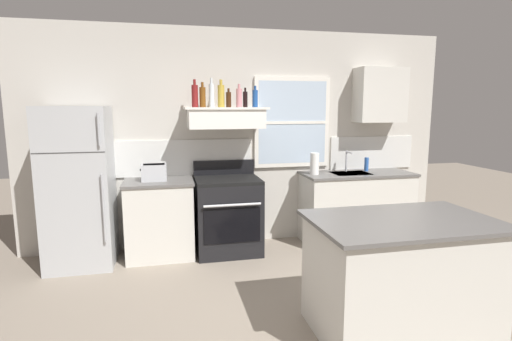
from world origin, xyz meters
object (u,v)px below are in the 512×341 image
object	(u,v)px
bottle_rose_pink	(239,98)
bottle_blue_liqueur	(255,98)
bottle_red_label_wine	(195,96)
dish_soap_bottle	(366,164)
bottle_champagne_gold_foil	(221,96)
bottle_brown_stout	(229,99)
refrigerator	(79,187)
bottle_amber_wine	(203,97)
stove_range	(228,214)
bottle_balsamic_dark	(245,99)
kitchen_island	(400,276)
toaster	(154,172)
bottle_clear_tall	(212,95)
paper_towel_roll	(315,164)

from	to	relation	value
bottle_rose_pink	bottle_blue_liqueur	size ratio (longest dim) A/B	1.07
bottle_red_label_wine	dish_soap_bottle	size ratio (longest dim) A/B	1.76
bottle_champagne_gold_foil	bottle_brown_stout	size ratio (longest dim) A/B	1.46
refrigerator	bottle_champagne_gold_foil	xyz separation A→B (m)	(1.61, 0.16, 1.00)
bottle_amber_wine	stove_range	bearing A→B (deg)	-20.10
bottle_rose_pink	bottle_balsamic_dark	distance (m)	0.12
bottle_rose_pink	dish_soap_bottle	distance (m)	1.92
bottle_amber_wine	bottle_balsamic_dark	bearing A→B (deg)	5.59
bottle_amber_wine	bottle_champagne_gold_foil	bearing A→B (deg)	10.77
bottle_amber_wine	kitchen_island	bearing A→B (deg)	-58.35
bottle_rose_pink	bottle_blue_liqueur	world-z (taller)	bottle_rose_pink
refrigerator	kitchen_island	xyz separation A→B (m)	(2.69, -2.00, -0.42)
bottle_balsamic_dark	toaster	bearing A→B (deg)	-174.26
bottle_red_label_wine	bottle_balsamic_dark	distance (m)	0.61
bottle_clear_tall	bottle_rose_pink	distance (m)	0.32
bottle_amber_wine	kitchen_island	distance (m)	2.86
bottle_clear_tall	dish_soap_bottle	xyz separation A→B (m)	(2.04, 0.04, -0.89)
bottle_champagne_gold_foil	bottle_rose_pink	world-z (taller)	bottle_champagne_gold_foil
bottle_amber_wine	kitchen_island	xyz separation A→B (m)	(1.31, -2.12, -1.41)
bottle_red_label_wine	bottle_champagne_gold_foil	size ratio (longest dim) A/B	0.98
refrigerator	bottle_clear_tall	xyz separation A→B (m)	(1.49, 0.12, 1.01)
toaster	bottle_brown_stout	xyz separation A→B (m)	(0.89, 0.08, 0.83)
stove_range	bottle_champagne_gold_foil	xyz separation A→B (m)	(-0.04, 0.14, 1.42)
bottle_blue_liqueur	paper_towel_roll	distance (m)	1.11
toaster	bottle_blue_liqueur	bearing A→B (deg)	2.20
bottle_brown_stout	kitchen_island	bearing A→B (deg)	-65.02
stove_range	kitchen_island	world-z (taller)	stove_range
toaster	dish_soap_bottle	size ratio (longest dim) A/B	1.65
bottle_rose_pink	bottle_brown_stout	bearing A→B (deg)	155.57
bottle_champagne_gold_foil	dish_soap_bottle	xyz separation A→B (m)	(1.92, -0.00, -0.88)
bottle_brown_stout	dish_soap_bottle	world-z (taller)	bottle_brown_stout
kitchen_island	dish_soap_bottle	bearing A→B (deg)	68.77
toaster	dish_soap_bottle	xyz separation A→B (m)	(2.72, 0.10, -0.01)
refrigerator	paper_towel_roll	size ratio (longest dim) A/B	6.51
refrigerator	bottle_balsamic_dark	bearing A→B (deg)	5.13
bottle_amber_wine	bottle_brown_stout	world-z (taller)	bottle_amber_wine
bottle_amber_wine	paper_towel_roll	xyz separation A→B (m)	(1.38, -0.06, -0.82)
refrigerator	stove_range	xyz separation A→B (m)	(1.65, 0.02, -0.41)
paper_towel_roll	bottle_rose_pink	bearing A→B (deg)	178.27
bottle_amber_wine	bottle_champagne_gold_foil	world-z (taller)	bottle_champagne_gold_foil
bottle_balsamic_dark	paper_towel_roll	xyz separation A→B (m)	(0.86, -0.11, -0.80)
kitchen_island	bottle_amber_wine	bearing A→B (deg)	121.65
bottle_amber_wine	bottle_champagne_gold_foil	xyz separation A→B (m)	(0.22, 0.04, 0.02)
bottle_red_label_wine	bottle_clear_tall	world-z (taller)	bottle_clear_tall
bottle_champagne_gold_foil	kitchen_island	xyz separation A→B (m)	(1.08, -2.16, -1.42)
bottle_champagne_gold_foil	bottle_blue_liqueur	xyz separation A→B (m)	(0.40, -0.06, -0.03)
bottle_clear_tall	dish_soap_bottle	world-z (taller)	bottle_clear_tall
bottle_balsamic_dark	paper_towel_roll	bearing A→B (deg)	-7.29
stove_range	bottle_champagne_gold_foil	world-z (taller)	bottle_champagne_gold_foil
bottle_red_label_wine	bottle_clear_tall	size ratio (longest dim) A/B	0.95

